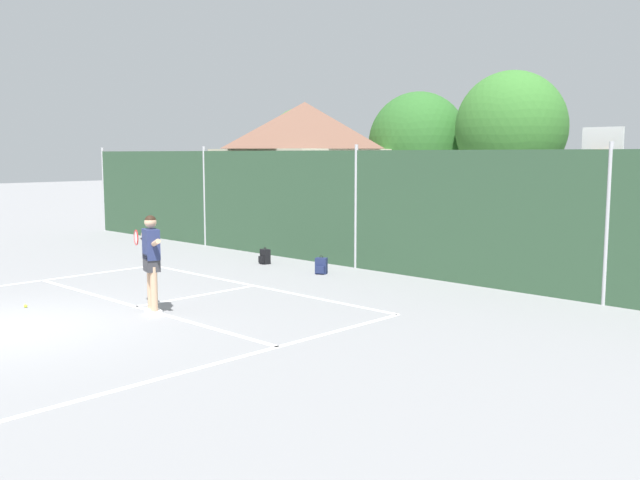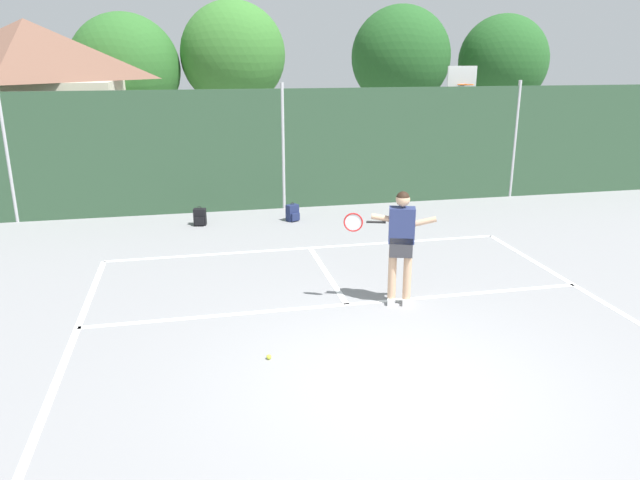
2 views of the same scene
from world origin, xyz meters
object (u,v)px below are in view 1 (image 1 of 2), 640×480
at_px(basketball_hoop, 601,184).
at_px(backpack_black, 265,257).
at_px(backpack_navy, 321,266).
at_px(tennis_player, 151,255).
at_px(tennis_ball, 26,306).

relative_size(basketball_hoop, backpack_black, 7.67).
xyz_separation_m(basketball_hoop, backpack_navy, (-5.61, -3.10, -2.12)).
bearing_deg(backpack_navy, basketball_hoop, 28.91).
distance_m(basketball_hoop, backpack_black, 8.64).
relative_size(tennis_player, backpack_black, 4.01).
bearing_deg(backpack_navy, tennis_player, -81.41).
height_order(tennis_ball, backpack_black, backpack_black).
relative_size(backpack_black, backpack_navy, 1.00).
xyz_separation_m(basketball_hoop, tennis_player, (-4.80, -8.44, -1.20)).
bearing_deg(tennis_player, tennis_ball, -148.49).
bearing_deg(basketball_hoop, backpack_black, -158.91).
bearing_deg(tennis_player, backpack_navy, 98.59).
relative_size(tennis_ball, backpack_black, 0.14).
xyz_separation_m(tennis_player, backpack_black, (-3.01, 5.43, -0.92)).
bearing_deg(tennis_ball, backpack_navy, 77.69).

